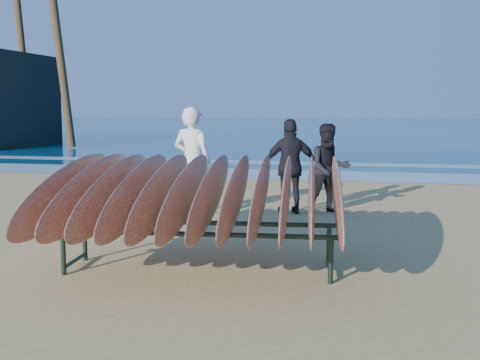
{
  "coord_description": "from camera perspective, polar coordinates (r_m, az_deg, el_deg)",
  "views": [
    {
      "loc": [
        1.67,
        -6.58,
        1.86
      ],
      "look_at": [
        0.0,
        0.8,
        0.95
      ],
      "focal_mm": 45.0,
      "sensor_mm": 36.0,
      "label": 1
    }
  ],
  "objects": [
    {
      "name": "person_white",
      "position": [
        10.43,
        -4.55,
        1.77
      ],
      "size": [
        0.76,
        0.57,
        1.88
      ],
      "primitive_type": "imported",
      "rotation": [
        0.0,
        0.0,
        2.95
      ],
      "color": "silver",
      "rests_on": "ground"
    },
    {
      "name": "foam_near",
      "position": [
        16.77,
        6.97,
        0.47
      ],
      "size": [
        160.0,
        160.0,
        0.0
      ],
      "primitive_type": "plane",
      "color": "white",
      "rests_on": "ground"
    },
    {
      "name": "person_dark_a",
      "position": [
        10.73,
        8.45,
        1.08
      ],
      "size": [
        0.95,
        0.86,
        1.59
      ],
      "primitive_type": "imported",
      "rotation": [
        0.0,
        0.0,
        0.41
      ],
      "color": "black",
      "rests_on": "ground"
    },
    {
      "name": "foam_far",
      "position": [
        20.24,
        7.99,
        1.54
      ],
      "size": [
        160.0,
        160.0,
        0.0
      ],
      "primitive_type": "plane",
      "color": "white",
      "rests_on": "ground"
    },
    {
      "name": "ground",
      "position": [
        7.04,
        -1.46,
        -8.46
      ],
      "size": [
        120.0,
        120.0,
        0.0
      ],
      "primitive_type": "plane",
      "color": "tan",
      "rests_on": "ground"
    },
    {
      "name": "surfboard_rack",
      "position": [
        6.8,
        -3.95,
        -1.36
      ],
      "size": [
        3.48,
        3.3,
        1.42
      ],
      "rotation": [
        0.0,
        0.0,
        0.11
      ],
      "color": "black",
      "rests_on": "ground"
    },
    {
      "name": "person_dark_b",
      "position": [
        10.6,
        4.83,
        1.29
      ],
      "size": [
        1.05,
        0.67,
        1.67
      ],
      "primitive_type": "imported",
      "rotation": [
        0.0,
        0.0,
        3.43
      ],
      "color": "black",
      "rests_on": "ground"
    },
    {
      "name": "ocean",
      "position": [
        61.63,
        11.27,
        5.01
      ],
      "size": [
        160.0,
        160.0,
        0.0
      ],
      "primitive_type": "plane",
      "color": "navy",
      "rests_on": "ground"
    }
  ]
}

